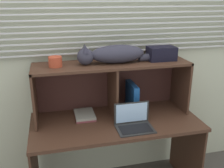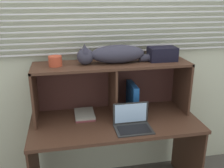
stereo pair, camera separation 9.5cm
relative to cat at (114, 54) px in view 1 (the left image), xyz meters
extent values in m
cube|color=beige|center=(-0.02, 0.23, -0.10)|extent=(4.40, 0.04, 2.50)
cube|color=silver|center=(-0.02, 0.18, -0.02)|extent=(3.11, 0.02, 0.01)
cube|color=silver|center=(-0.02, 0.18, 0.03)|extent=(3.11, 0.02, 0.01)
cube|color=silver|center=(-0.02, 0.18, 0.08)|extent=(3.11, 0.02, 0.01)
cube|color=silver|center=(-0.02, 0.18, 0.13)|extent=(3.11, 0.02, 0.01)
cube|color=silver|center=(-0.02, 0.18, 0.18)|extent=(3.11, 0.02, 0.01)
cube|color=silver|center=(-0.02, 0.18, 0.23)|extent=(3.11, 0.02, 0.01)
cube|color=silver|center=(-0.02, 0.18, 0.28)|extent=(3.11, 0.02, 0.01)
cube|color=silver|center=(-0.02, 0.18, 0.33)|extent=(3.11, 0.02, 0.01)
cube|color=silver|center=(-0.02, 0.18, 0.38)|extent=(3.11, 0.02, 0.01)
cube|color=silver|center=(-0.02, 0.18, 0.43)|extent=(3.11, 0.02, 0.01)
cube|color=#45291D|center=(-0.02, -0.14, -0.58)|extent=(1.48, 0.67, 0.03)
cube|color=#45291D|center=(0.71, -0.14, -0.97)|extent=(0.02, 0.60, 0.75)
cube|color=#45291D|center=(-0.02, 0.00, -0.09)|extent=(1.38, 0.37, 0.02)
cube|color=#45291D|center=(-0.70, 0.00, -0.32)|extent=(0.02, 0.37, 0.49)
cube|color=#45291D|center=(0.66, 0.00, -0.32)|extent=(0.02, 0.37, 0.49)
cube|color=#45291D|center=(-0.01, 0.00, -0.33)|extent=(0.02, 0.35, 0.47)
cube|color=#492722|center=(-0.02, 0.18, -0.32)|extent=(1.38, 0.01, 0.49)
ellipsoid|color=#302F3D|center=(0.03, 0.00, 0.00)|extent=(0.48, 0.19, 0.16)
sphere|color=#302F3D|center=(-0.25, 0.00, -0.01)|extent=(0.14, 0.14, 0.14)
cone|color=#2D2B39|center=(-0.25, -0.04, 0.06)|extent=(0.06, 0.06, 0.06)
cone|color=#313138|center=(-0.25, 0.04, 0.06)|extent=(0.06, 0.06, 0.06)
cylinder|color=#302F3D|center=(0.36, 0.00, -0.04)|extent=(0.26, 0.07, 0.07)
cube|color=#292929|center=(0.10, -0.33, -0.56)|extent=(0.30, 0.21, 0.01)
cube|color=#292929|center=(0.10, -0.23, -0.46)|extent=(0.30, 0.01, 0.19)
cube|color=#ADD1F9|center=(0.10, -0.23, -0.46)|extent=(0.27, 0.00, 0.17)
cube|color=black|center=(0.10, -0.34, -0.55)|extent=(0.26, 0.15, 0.00)
cube|color=#1A4D95|center=(0.17, 0.00, -0.42)|extent=(0.05, 0.27, 0.28)
cube|color=brown|center=(-0.28, -0.01, -0.56)|extent=(0.18, 0.24, 0.01)
cube|color=gray|center=(-0.28, 0.00, -0.54)|extent=(0.18, 0.24, 0.02)
cylinder|color=#B74329|center=(-0.50, 0.00, -0.04)|extent=(0.11, 0.11, 0.08)
cube|color=black|center=(0.44, 0.00, -0.02)|extent=(0.25, 0.16, 0.12)
camera|label=1|loc=(-0.53, -2.14, 0.51)|focal=41.62mm
camera|label=2|loc=(-0.44, -2.16, 0.51)|focal=41.62mm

